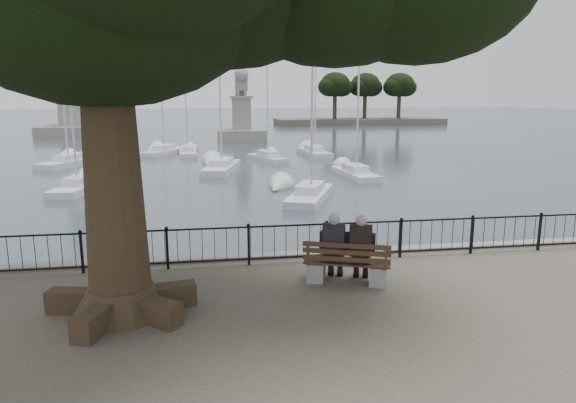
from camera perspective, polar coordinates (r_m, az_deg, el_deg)
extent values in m
cube|color=slate|center=(13.85, -0.32, -8.12)|extent=(200.00, 0.40, 1.20)
plane|color=#263239|center=(113.02, -7.99, 8.99)|extent=(260.00, 260.00, 0.00)
cube|color=black|center=(12.94, 0.00, -2.69)|extent=(22.00, 0.04, 0.04)
cube|color=black|center=(13.17, 0.00, -6.19)|extent=(22.00, 0.04, 0.04)
cube|color=gray|center=(11.95, 3.15, -7.74)|extent=(0.52, 0.59, 0.45)
cube|color=gray|center=(11.85, 9.96, -8.08)|extent=(0.52, 0.59, 0.45)
cube|color=#352115|center=(11.79, 6.57, -6.72)|extent=(2.01, 1.17, 0.04)
cube|color=#352115|center=(11.42, 6.49, -5.64)|extent=(1.84, 0.70, 0.43)
cube|color=black|center=(11.79, 5.13, -6.03)|extent=(0.48, 0.44, 0.26)
cube|color=black|center=(11.56, 5.10, -4.27)|extent=(0.53, 0.41, 0.65)
sphere|color=tan|center=(11.48, 5.16, -2.04)|extent=(0.25, 0.25, 0.25)
ellipsoid|color=#9F9C9C|center=(11.45, 5.15, -1.89)|extent=(0.26, 0.26, 0.22)
cube|color=black|center=(12.20, 5.25, -7.26)|extent=(0.49, 0.56, 0.49)
cube|color=black|center=(11.75, 8.05, -6.17)|extent=(0.48, 0.44, 0.26)
cube|color=black|center=(11.51, 8.07, -4.41)|extent=(0.53, 0.41, 0.65)
sphere|color=tan|center=(11.44, 8.15, -2.17)|extent=(0.25, 0.25, 0.25)
ellipsoid|color=#9F9C9C|center=(11.40, 8.15, -2.01)|extent=(0.26, 0.26, 0.22)
cube|color=black|center=(12.16, 8.08, -7.39)|extent=(0.49, 0.56, 0.49)
cone|color=black|center=(10.78, -18.01, -10.21)|extent=(1.90, 1.90, 0.56)
cone|color=black|center=(10.08, -19.12, 6.28)|extent=(1.23, 1.23, 6.71)
cube|color=slate|center=(73.80, -21.62, 7.35)|extent=(10.12, 10.12, 1.40)
cone|color=gray|center=(74.08, -22.38, 17.05)|extent=(6.47, 6.47, 24.28)
cube|color=slate|center=(60.19, -5.15, 7.31)|extent=(5.54, 5.54, 1.40)
cube|color=gray|center=(60.05, -5.19, 9.54)|extent=(2.03, 2.40, 3.69)
cube|color=slate|center=(60.01, -5.23, 11.45)|extent=(2.40, 2.76, 0.30)
cube|color=gray|center=(60.29, -5.26, 12.21)|extent=(1.20, 2.03, 1.29)
cube|color=gray|center=(59.38, -5.21, 12.84)|extent=(1.39, 0.92, 1.48)
sphere|color=gray|center=(59.04, -5.21, 13.83)|extent=(1.57, 1.57, 1.57)
cube|color=silver|center=(30.65, -22.17, 1.28)|extent=(2.27, 5.56, 0.60)
cube|color=silver|center=(30.57, -22.25, 2.20)|extent=(1.41, 2.33, 0.45)
cylinder|color=silver|center=(29.93, -23.03, 10.42)|extent=(0.12, 0.12, 9.18)
cube|color=silver|center=(36.24, -7.37, 3.55)|extent=(3.03, 6.44, 0.69)
cube|color=silver|center=(36.17, -7.39, 4.33)|extent=(1.78, 2.74, 0.52)
cylinder|color=silver|center=(35.59, -7.67, 15.11)|extent=(0.14, 0.14, 13.91)
cube|color=silver|center=(26.04, 2.46, 0.43)|extent=(3.53, 5.72, 0.62)
cube|color=silver|center=(25.95, 2.47, 1.51)|extent=(1.90, 2.52, 0.46)
cylinder|color=silver|center=(25.24, 2.71, 12.32)|extent=(0.12, 0.12, 10.13)
cube|color=silver|center=(33.49, 7.44, 2.88)|extent=(1.98, 5.46, 0.59)
cube|color=silver|center=(33.41, 7.46, 3.72)|extent=(1.29, 2.27, 0.45)
cylinder|color=silver|center=(32.81, 7.83, 11.72)|extent=(0.12, 0.12, 9.70)
cube|color=silver|center=(42.07, -23.06, 3.84)|extent=(3.87, 6.17, 0.67)
cube|color=silver|center=(42.01, -23.11, 4.51)|extent=(2.08, 2.73, 0.50)
cylinder|color=silver|center=(41.48, -23.97, 13.39)|extent=(0.13, 0.13, 13.41)
cube|color=silver|center=(41.64, -2.30, 4.69)|extent=(2.98, 5.11, 0.55)
cube|color=silver|center=(41.58, -2.30, 5.38)|extent=(1.63, 2.24, 0.41)
cylinder|color=silver|center=(41.06, -2.32, 12.36)|extent=(0.11, 0.11, 10.51)
cube|color=silver|center=(45.55, 2.91, 5.30)|extent=(2.14, 6.13, 0.67)
cube|color=silver|center=(45.50, 2.91, 5.92)|extent=(1.42, 2.54, 0.50)
cylinder|color=silver|center=(44.94, 3.07, 11.83)|extent=(0.13, 0.13, 9.77)
cube|color=silver|center=(47.56, -13.56, 5.26)|extent=(3.79, 5.87, 0.64)
cube|color=silver|center=(47.51, -13.59, 5.86)|extent=(2.02, 2.60, 0.48)
cylinder|color=silver|center=(46.98, -13.97, 12.91)|extent=(0.13, 0.13, 12.07)
cube|color=silver|center=(46.27, -11.06, 5.19)|extent=(1.68, 5.21, 0.57)
cube|color=silver|center=(46.22, -11.09, 5.81)|extent=(1.15, 2.14, 0.43)
cylinder|color=silver|center=(45.71, -11.37, 12.50)|extent=(0.11, 0.11, 11.16)
cube|color=#484237|center=(93.95, 7.88, 8.77)|extent=(30.00, 8.00, 1.20)
cylinder|color=black|center=(90.60, 5.21, 10.30)|extent=(0.70, 0.70, 4.00)
ellipsoid|color=black|center=(90.60, 5.26, 12.83)|extent=(5.20, 5.20, 4.16)
cylinder|color=black|center=(94.15, 8.52, 10.28)|extent=(0.70, 0.70, 4.00)
ellipsoid|color=black|center=(94.14, 8.59, 12.71)|extent=(5.20, 5.20, 4.16)
cylinder|color=black|center=(95.16, 12.21, 10.16)|extent=(0.70, 0.70, 4.00)
ellipsoid|color=black|center=(95.16, 12.31, 12.56)|extent=(5.20, 5.20, 4.16)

